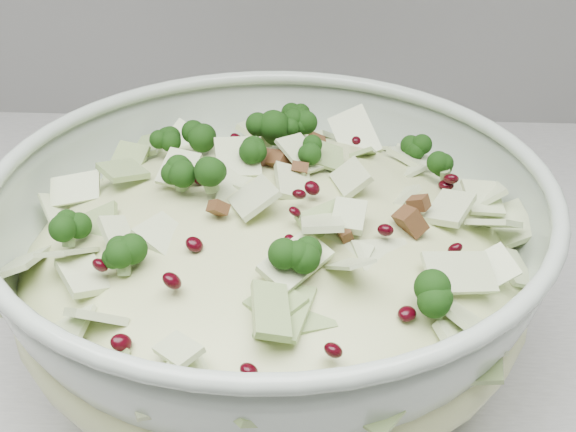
# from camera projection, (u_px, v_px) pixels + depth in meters

# --- Properties ---
(mixing_bowl) EXTENTS (0.43, 0.43, 0.13)m
(mixing_bowl) POSITION_uv_depth(u_px,v_px,m) (272.00, 269.00, 0.48)
(mixing_bowl) COLOR #AABAA9
(mixing_bowl) RESTS_ON counter
(salad) EXTENTS (0.31, 0.31, 0.13)m
(salad) POSITION_uv_depth(u_px,v_px,m) (271.00, 240.00, 0.47)
(salad) COLOR beige
(salad) RESTS_ON mixing_bowl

